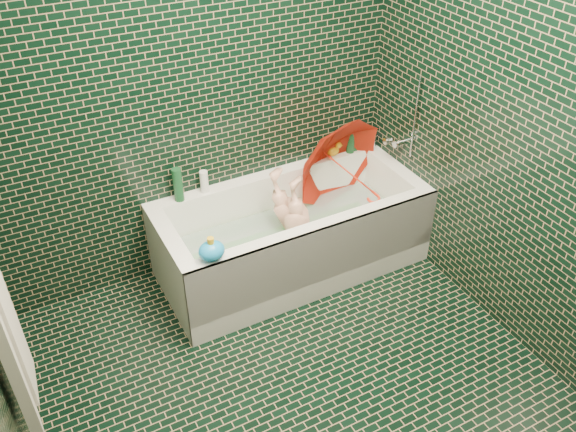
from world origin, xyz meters
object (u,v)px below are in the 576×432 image
bathtub (293,242)px  bath_toy (212,251)px  child (296,227)px  umbrella (351,174)px  rubber_duck (334,150)px

bathtub → bath_toy: bath_toy is taller
child → bath_toy: (-0.70, -0.32, 0.30)m
umbrella → rubber_duck: umbrella is taller
umbrella → rubber_duck: 0.27m
child → bath_toy: bearing=-80.7°
child → rubber_duck: 0.64m
umbrella → bath_toy: bearing=-171.9°
child → bath_toy: size_ratio=5.14×
bath_toy → umbrella: bearing=30.7°
child → umbrella: umbrella is taller
child → umbrella: (0.44, 0.07, 0.24)m
bathtub → rubber_duck: 0.72m
rubber_duck → bathtub: bearing=-121.0°
bathtub → umbrella: (0.47, 0.08, 0.34)m
child → umbrella: bearing=83.2°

